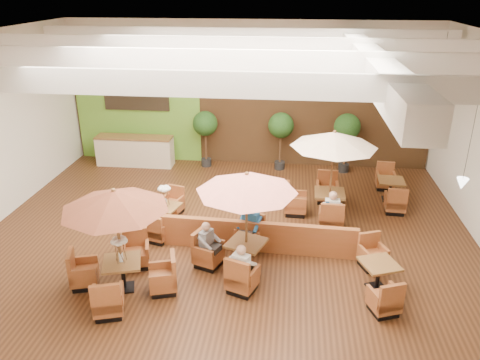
# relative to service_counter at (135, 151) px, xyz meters

# --- Properties ---
(room) EXTENTS (14.04, 14.00, 5.52)m
(room) POSITION_rel_service_counter_xyz_m (4.65, -3.88, 3.05)
(room) COLOR #381E0F
(room) RESTS_ON ground
(service_counter) EXTENTS (3.00, 0.75, 1.18)m
(service_counter) POSITION_rel_service_counter_xyz_m (0.00, 0.00, 0.00)
(service_counter) COLOR beige
(service_counter) RESTS_ON ground
(booth_divider) EXTENTS (6.25, 0.43, 0.87)m
(booth_divider) POSITION_rel_service_counter_xyz_m (4.84, -5.89, -0.15)
(booth_divider) COLOR brown
(booth_divider) RESTS_ON ground
(table_0) EXTENTS (2.69, 2.69, 2.62)m
(table_0) POSITION_rel_service_counter_xyz_m (2.31, -7.98, 1.19)
(table_0) COLOR brown
(table_0) RESTS_ON ground
(table_1) EXTENTS (2.60, 2.76, 2.66)m
(table_1) POSITION_rel_service_counter_xyz_m (5.04, -6.78, 1.33)
(table_1) COLOR brown
(table_1) RESTS_ON ground
(table_2) EXTENTS (2.65, 2.72, 2.78)m
(table_2) POSITION_rel_service_counter_xyz_m (7.28, -3.61, 1.41)
(table_2) COLOR brown
(table_2) RESTS_ON ground
(table_3) EXTENTS (0.95, 2.42, 1.46)m
(table_3) POSITION_rel_service_counter_xyz_m (2.52, -4.85, -0.09)
(table_3) COLOR brown
(table_3) RESTS_ON ground
(table_4) EXTENTS (1.03, 2.54, 0.89)m
(table_4) POSITION_rel_service_counter_xyz_m (8.28, -7.29, -0.24)
(table_4) COLOR brown
(table_4) RESTS_ON ground
(table_5) EXTENTS (0.87, 2.49, 0.93)m
(table_5) POSITION_rel_service_counter_xyz_m (9.45, -2.22, -0.23)
(table_5) COLOR brown
(table_5) RESTS_ON ground
(topiary_0) EXTENTS (0.95, 0.95, 2.21)m
(topiary_0) POSITION_rel_service_counter_xyz_m (2.81, 0.20, 1.07)
(topiary_0) COLOR black
(topiary_0) RESTS_ON ground
(topiary_1) EXTENTS (0.97, 0.97, 2.24)m
(topiary_1) POSITION_rel_service_counter_xyz_m (5.71, 0.20, 1.09)
(topiary_1) COLOR black
(topiary_1) RESTS_ON ground
(topiary_2) EXTENTS (0.98, 0.98, 2.28)m
(topiary_2) POSITION_rel_service_counter_xyz_m (8.16, 0.20, 1.12)
(topiary_2) COLOR black
(topiary_2) RESTS_ON ground
(diner_0) EXTENTS (0.44, 0.41, 0.80)m
(diner_0) POSITION_rel_service_counter_xyz_m (5.11, -7.75, 0.18)
(diner_0) COLOR silver
(diner_0) RESTS_ON ground
(diner_1) EXTENTS (0.47, 0.43, 0.86)m
(diner_1) POSITION_rel_service_counter_xyz_m (5.11, -5.81, 0.20)
(diner_1) COLOR #215892
(diner_1) RESTS_ON ground
(diner_2) EXTENTS (0.41, 0.43, 0.77)m
(diner_2) POSITION_rel_service_counter_xyz_m (4.14, -6.78, 0.17)
(diner_2) COLOR gray
(diner_2) RESTS_ON ground
(diner_3) EXTENTS (0.41, 0.32, 0.83)m
(diner_3) POSITION_rel_service_counter_xyz_m (7.36, -4.63, 0.19)
(diner_3) COLOR #215892
(diner_3) RESTS_ON ground
(diner_4) EXTENTS (0.42, 0.35, 0.85)m
(diner_4) POSITION_rel_service_counter_xyz_m (7.36, -4.63, 0.19)
(diner_4) COLOR silver
(diner_4) RESTS_ON ground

